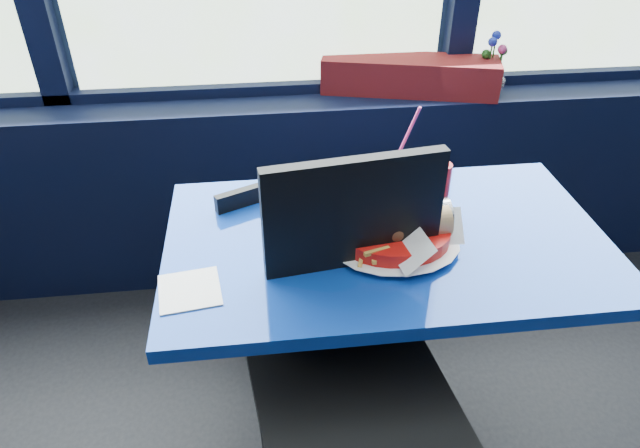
{
  "coord_description": "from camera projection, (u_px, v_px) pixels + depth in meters",
  "views": [
    {
      "loc": [
        -0.03,
        0.77,
        1.67
      ],
      "look_at": [
        0.11,
        1.98,
        0.82
      ],
      "focal_mm": 32.0,
      "sensor_mm": 36.0,
      "label": 1
    }
  ],
  "objects": [
    {
      "name": "ketchup_bottle",
      "position": [
        439.0,
        186.0,
        1.59
      ],
      "size": [
        0.06,
        0.06,
        0.21
      ],
      "color": "red",
      "rests_on": "near_table"
    },
    {
      "name": "window_sill",
      "position": [
        269.0,
        189.0,
        2.44
      ],
      "size": [
        5.0,
        0.26,
        0.8
      ],
      "primitive_type": "cube",
      "color": "black",
      "rests_on": "ground"
    },
    {
      "name": "chair_near_front",
      "position": [
        352.0,
        340.0,
        1.44
      ],
      "size": [
        0.53,
        0.54,
        1.05
      ],
      "rotation": [
        0.0,
        0.0,
        0.13
      ],
      "color": "black",
      "rests_on": "ground"
    },
    {
      "name": "napkin",
      "position": [
        190.0,
        290.0,
        1.37
      ],
      "size": [
        0.16,
        0.16,
        0.0
      ],
      "primitive_type": "cube",
      "rotation": [
        0.0,
        0.0,
        0.14
      ],
      "color": "white",
      "rests_on": "near_table"
    },
    {
      "name": "flower_vase",
      "position": [
        492.0,
        75.0,
        2.23
      ],
      "size": [
        0.12,
        0.13,
        0.24
      ],
      "rotation": [
        0.0,
        0.0,
        -0.09
      ],
      "color": "silver",
      "rests_on": "window_sill"
    },
    {
      "name": "near_table",
      "position": [
        383.0,
        287.0,
        1.66
      ],
      "size": [
        1.2,
        0.7,
        0.75
      ],
      "color": "black",
      "rests_on": "ground"
    },
    {
      "name": "chair_near_back",
      "position": [
        285.0,
        252.0,
        1.97
      ],
      "size": [
        0.48,
        0.48,
        0.8
      ],
      "rotation": [
        0.0,
        0.0,
        3.57
      ],
      "color": "black",
      "rests_on": "ground"
    },
    {
      "name": "planter_box",
      "position": [
        409.0,
        75.0,
        2.24
      ],
      "size": [
        0.71,
        0.33,
        0.14
      ],
      "primitive_type": "cube",
      "rotation": [
        0.0,
        0.0,
        -0.25
      ],
      "color": "maroon",
      "rests_on": "window_sill"
    },
    {
      "name": "soda_cup",
      "position": [
        396.0,
        183.0,
        1.63
      ],
      "size": [
        0.1,
        0.1,
        0.32
      ],
      "rotation": [
        0.0,
        0.0,
        0.4
      ],
      "color": "navy",
      "rests_on": "near_table"
    },
    {
      "name": "food_basket",
      "position": [
        398.0,
        235.0,
        1.49
      ],
      "size": [
        0.37,
        0.37,
        0.11
      ],
      "rotation": [
        0.0,
        0.0,
        -0.36
      ],
      "color": "red",
      "rests_on": "near_table"
    }
  ]
}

